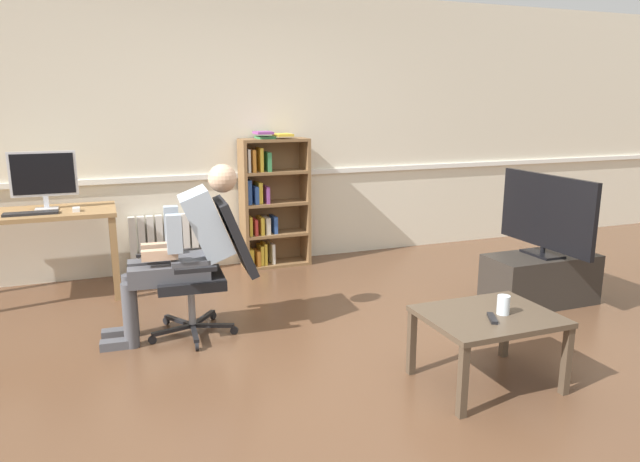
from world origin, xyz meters
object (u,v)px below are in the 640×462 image
Objects in this scene: bookshelf at (270,203)px; tv_stand at (540,279)px; radiator at (173,243)px; person_seated at (184,247)px; computer_desk at (38,224)px; keyboard at (31,213)px; drinking_glass at (503,305)px; spare_remote at (492,318)px; computer_mouse at (76,209)px; coffee_table at (488,323)px; office_chair at (211,263)px; tv_screen at (546,213)px; imac_monitor at (43,176)px.

tv_stand is (1.76, -1.91, -0.44)m from bookshelf.
person_seated is at bearing -93.69° from radiator.
person_seated reaches higher than computer_desk.
keyboard is 0.50× the size of radiator.
drinking_glass is 0.74× the size of spare_remote.
radiator is 3.40m from spare_remote.
coffee_table is (2.26, -2.50, -0.39)m from computer_mouse.
keyboard is 0.42× the size of office_chair.
bookshelf is 1.34× the size of tv_screen.
computer_desk is 3.75m from drinking_glass.
person_seated is at bearing 82.59° from tv_screen.
spare_remote is at bearing -140.68° from tv_stand.
imac_monitor is at bearing 139.98° from computer_mouse.
computer_mouse is at bearing -143.70° from person_seated.
imac_monitor is at bearing 155.81° from tv_stand.
computer_desk is 1.01× the size of person_seated.
computer_mouse is 3.39m from coffee_table.
imac_monitor is 0.51× the size of tv_screen.
imac_monitor is 3.79m from drinking_glass.
imac_monitor is 1.67m from person_seated.
tv_stand is at bearing 90.00° from tv_screen.
office_chair is 8.77× the size of drinking_glass.
imac_monitor is at bearing 158.25° from spare_remote.
computer_mouse reaches higher than computer_desk.
person_seated is 1.62× the size of coffee_table.
tv_screen is at bearing 86.00° from person_seated.
spare_remote is (2.22, -2.58, -0.32)m from computer_mouse.
tv_stand is 8.24× the size of drinking_glass.
bookshelf reaches higher than computer_desk.
office_chair is (1.24, -1.11, -0.24)m from keyboard.
bookshelf is 3.03m from spare_remote.
tv_screen reaches higher than computer_desk.
office_chair is at bearing 90.00° from person_seated.
radiator reaches higher than drinking_glass.
computer_desk is at bearing -132.43° from office_chair.
bookshelf is (2.02, 0.21, -0.39)m from imac_monitor.
office_chair reaches higher than computer_desk.
radiator is at bearing 115.59° from coffee_table.
bookshelf is 1.67× the size of radiator.
computer_mouse is 0.07× the size of bookshelf.
spare_remote is at bearing -49.26° from computer_mouse.
computer_mouse reaches higher than keyboard.
radiator is at bearing -173.70° from office_chair.
computer_mouse is 0.67× the size of spare_remote.
coffee_table is (1.37, -1.37, -0.14)m from office_chair.
computer_mouse is (0.24, -0.20, -0.26)m from imac_monitor.
computer_mouse is 1.08m from radiator.
tv_stand is (3.88, -1.48, -0.56)m from keyboard.
computer_desk is 2.11m from bookshelf.
person_seated reaches higher than radiator.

